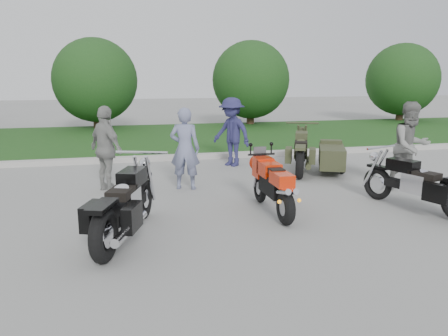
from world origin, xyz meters
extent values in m
plane|color=gray|center=(0.00, 0.00, 0.00)|extent=(80.00, 80.00, 0.00)
cube|color=#B0ADA6|center=(0.00, 6.00, 0.07)|extent=(60.00, 0.30, 0.15)
cube|color=#2A531C|center=(0.00, 10.15, 0.07)|extent=(60.00, 8.00, 0.14)
cylinder|color=#3F2B1C|center=(-3.00, 13.50, 0.60)|extent=(0.36, 0.36, 1.20)
sphere|color=#173E16|center=(-3.00, 13.50, 2.20)|extent=(3.60, 3.60, 3.60)
cylinder|color=#3F2B1C|center=(4.00, 13.50, 0.60)|extent=(0.36, 0.36, 1.20)
sphere|color=#173E16|center=(4.00, 13.50, 2.20)|extent=(3.60, 3.60, 3.60)
cylinder|color=#3F2B1C|center=(12.00, 13.50, 0.60)|extent=(0.36, 0.36, 1.20)
sphere|color=#173E16|center=(12.00, 13.50, 2.20)|extent=(3.60, 3.60, 3.60)
torus|color=black|center=(0.65, -0.02, 0.29)|extent=(0.18, 0.58, 0.58)
torus|color=black|center=(0.64, 1.33, 0.28)|extent=(0.12, 0.56, 0.56)
cube|color=black|center=(0.64, 0.61, 0.51)|extent=(0.27, 0.84, 0.33)
cube|color=red|center=(0.64, 0.82, 0.77)|extent=(0.32, 0.52, 0.24)
cube|color=red|center=(0.65, 0.19, 0.73)|extent=(0.29, 0.52, 0.21)
cube|color=black|center=(0.64, 0.49, 0.80)|extent=(0.25, 0.33, 0.09)
cube|color=red|center=(0.64, 1.17, 0.73)|extent=(0.32, 0.38, 0.37)
cylinder|color=silver|center=(0.58, -0.07, 0.58)|extent=(0.11, 0.43, 0.20)
cylinder|color=silver|center=(0.71, -0.07, 0.58)|extent=(0.11, 0.43, 0.20)
torus|color=black|center=(-2.19, -0.88, 0.38)|extent=(0.42, 0.77, 0.75)
torus|color=black|center=(-1.60, 0.85, 0.35)|extent=(0.36, 0.71, 0.71)
cube|color=black|center=(-1.89, -0.02, 0.46)|extent=(0.66, 1.33, 0.15)
cube|color=silver|center=(-1.89, -0.02, 0.55)|extent=(0.47, 0.58, 0.39)
cube|color=black|center=(-1.79, 0.30, 0.86)|extent=(0.49, 0.67, 0.24)
cube|color=black|center=(-1.95, -0.17, 0.75)|extent=(0.47, 0.62, 0.13)
cube|color=black|center=(-2.19, -0.88, 0.77)|extent=(0.43, 0.65, 0.07)
cylinder|color=silver|center=(-1.83, -0.45, 0.31)|extent=(0.50, 1.18, 0.11)
torus|color=black|center=(2.95, 1.00, 0.32)|extent=(0.33, 0.64, 0.64)
cube|color=black|center=(3.24, 0.22, 0.42)|extent=(0.62, 1.20, 0.14)
cube|color=silver|center=(3.24, 0.22, 0.50)|extent=(0.44, 0.53, 0.35)
cube|color=black|center=(3.14, 0.51, 0.78)|extent=(0.45, 0.61, 0.22)
cube|color=black|center=(3.29, 0.08, 0.68)|extent=(0.44, 0.57, 0.12)
cylinder|color=silver|center=(3.53, -0.04, 0.28)|extent=(0.48, 1.07, 0.10)
torus|color=black|center=(2.13, 2.95, 0.37)|extent=(0.47, 0.75, 0.74)
torus|color=black|center=(2.85, 4.60, 0.35)|extent=(0.40, 0.69, 0.70)
cube|color=black|center=(2.49, 3.77, 0.46)|extent=(0.75, 1.29, 0.15)
cube|color=#363B22|center=(2.49, 3.77, 0.55)|extent=(0.50, 0.58, 0.38)
cube|color=#363B22|center=(2.62, 4.07, 0.85)|extent=(0.52, 0.67, 0.24)
cube|color=black|center=(2.42, 3.62, 0.74)|extent=(0.50, 0.62, 0.13)
cube|color=#363B22|center=(2.13, 2.95, 0.76)|extent=(0.46, 0.65, 0.07)
cylinder|color=#363B22|center=(2.52, 3.34, 0.31)|extent=(0.58, 1.14, 0.11)
cube|color=#363B22|center=(3.15, 3.36, 0.44)|extent=(1.12, 1.54, 0.49)
torus|color=black|center=(3.40, 3.25, 0.31)|extent=(0.37, 0.61, 0.61)
imported|color=slate|center=(-0.63, 2.67, 0.88)|extent=(0.74, 0.60, 1.76)
imported|color=gray|center=(4.06, 1.60, 0.94)|extent=(0.94, 0.75, 1.88)
imported|color=navy|center=(0.94, 4.85, 0.92)|extent=(1.25, 1.36, 1.84)
imported|color=gray|center=(-2.25, 2.87, 0.90)|extent=(0.95, 1.13, 1.81)
camera|label=1|loc=(-1.87, -6.46, 2.42)|focal=35.00mm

